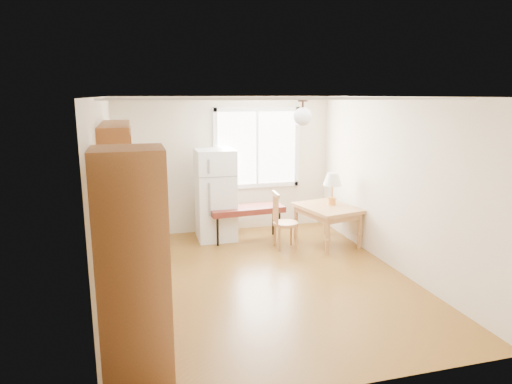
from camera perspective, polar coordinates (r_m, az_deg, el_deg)
name	(u,v)px	position (r m, az deg, el deg)	size (l,w,h in m)	color
room_shell	(263,192)	(6.10, 0.85, 0.00)	(4.60, 5.60, 2.62)	brown
kitchen_run	(132,247)	(5.37, -15.20, -6.65)	(0.65, 3.40, 2.20)	brown
window_unit	(257,148)	(8.57, 0.13, 5.53)	(1.64, 0.05, 1.51)	white
pendant_light	(303,116)	(6.58, 5.84, 9.48)	(0.26, 0.26, 0.40)	#311E15
refrigerator	(215,195)	(8.05, -5.09, -0.35)	(0.66, 0.69, 1.60)	white
bench	(246,210)	(7.99, -1.21, -2.32)	(1.35, 0.59, 0.60)	#561B14
dining_table	(327,212)	(7.88, 8.89, -2.49)	(1.02, 1.22, 0.67)	#A4703F
chair	(280,217)	(7.56, 3.06, -3.15)	(0.42, 0.42, 0.95)	#A4703F
table_lamp	(333,182)	(7.90, 9.55, 1.29)	(0.32, 0.32, 0.56)	gold
coffee_maker	(131,247)	(4.74, -15.34, -6.71)	(0.20, 0.25, 0.37)	black
kettle	(124,235)	(5.33, -16.12, -5.24)	(0.11, 0.11, 0.21)	red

